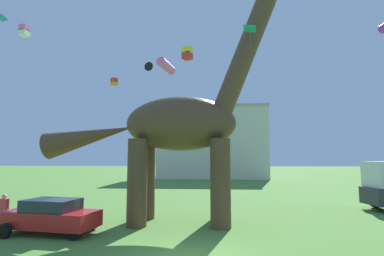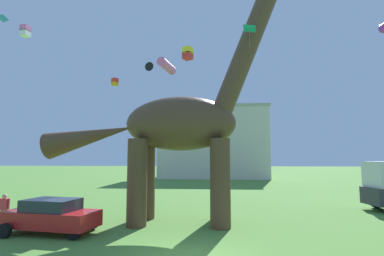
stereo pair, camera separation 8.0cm
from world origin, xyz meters
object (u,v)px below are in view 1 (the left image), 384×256
(person_vendor_side, at_px, (4,206))
(kite_near_high, at_px, (2,18))
(kite_far_right, at_px, (114,82))
(kite_mid_left, at_px, (250,29))
(kite_mid_center, at_px, (187,53))
(dinosaur_sculpture, at_px, (179,124))
(parked_sedan_left, at_px, (51,216))
(kite_high_right, at_px, (24,31))
(kite_apex, at_px, (163,66))

(person_vendor_side, relative_size, kite_near_high, 1.78)
(kite_far_right, bearing_deg, kite_mid_left, -53.85)
(kite_mid_center, distance_m, kite_far_right, 13.84)
(dinosaur_sculpture, relative_size, kite_mid_center, 14.39)
(parked_sedan_left, height_order, kite_mid_center, kite_mid_center)
(kite_mid_left, distance_m, kite_mid_center, 10.38)
(dinosaur_sculpture, distance_m, kite_high_right, 21.92)
(person_vendor_side, height_order, kite_mid_center, kite_mid_center)
(dinosaur_sculpture, relative_size, kite_mid_left, 14.38)
(kite_mid_left, xyz_separation_m, kite_apex, (-6.77, 12.34, 2.11))
(kite_high_right, bearing_deg, parked_sedan_left, -49.69)
(kite_mid_left, height_order, kite_far_right, kite_far_right)
(person_vendor_side, distance_m, kite_high_right, 20.07)
(dinosaur_sculpture, height_order, person_vendor_side, dinosaur_sculpture)
(kite_mid_left, distance_m, kite_near_high, 18.16)
(dinosaur_sculpture, bearing_deg, kite_near_high, 152.63)
(parked_sedan_left, height_order, kite_high_right, kite_high_right)
(kite_near_high, bearing_deg, person_vendor_side, -45.81)
(parked_sedan_left, distance_m, kite_mid_left, 13.26)
(dinosaur_sculpture, relative_size, kite_apex, 4.69)
(kite_mid_center, bearing_deg, kite_high_right, 173.18)
(person_vendor_side, xyz_separation_m, kite_near_high, (-4.52, 4.65, 12.64))
(kite_high_right, bearing_deg, kite_near_high, -66.28)
(dinosaur_sculpture, bearing_deg, kite_mid_left, -29.11)
(person_vendor_side, distance_m, kite_near_high, 14.21)
(kite_mid_center, distance_m, kite_high_right, 16.54)
(kite_near_high, bearing_deg, dinosaur_sculpture, -14.24)
(person_vendor_side, height_order, kite_far_right, kite_far_right)
(parked_sedan_left, bearing_deg, person_vendor_side, 165.47)
(kite_mid_left, bearing_deg, dinosaur_sculpture, 164.01)
(person_vendor_side, xyz_separation_m, kite_far_right, (-1.19, 19.19, 11.67))
(parked_sedan_left, bearing_deg, kite_apex, 88.19)
(kite_mid_center, bearing_deg, person_vendor_side, -132.44)
(person_vendor_side, relative_size, kite_mid_center, 1.55)
(parked_sedan_left, xyz_separation_m, person_vendor_side, (-3.39, 1.45, 0.15))
(parked_sedan_left, xyz_separation_m, kite_near_high, (-7.91, 6.10, 12.79))
(kite_mid_center, height_order, kite_far_right, kite_far_right)
(parked_sedan_left, distance_m, kite_high_right, 22.46)
(kite_near_high, relative_size, kite_high_right, 0.83)
(kite_mid_center, xyz_separation_m, kite_near_high, (-13.13, -4.77, 1.29))
(kite_near_high, height_order, kite_far_right, kite_near_high)
(dinosaur_sculpture, bearing_deg, kite_apex, 91.77)
(dinosaur_sculpture, bearing_deg, kite_mid_center, 79.25)
(parked_sedan_left, relative_size, kite_high_right, 4.18)
(kite_high_right, bearing_deg, kite_mid_left, -29.01)
(parked_sedan_left, height_order, kite_mid_left, kite_mid_left)
(kite_near_high, bearing_deg, parked_sedan_left, -37.62)
(kite_apex, xyz_separation_m, kite_near_high, (-10.47, -7.84, 1.39))
(dinosaur_sculpture, distance_m, kite_mid_center, 10.78)
(dinosaur_sculpture, relative_size, parked_sedan_left, 3.32)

